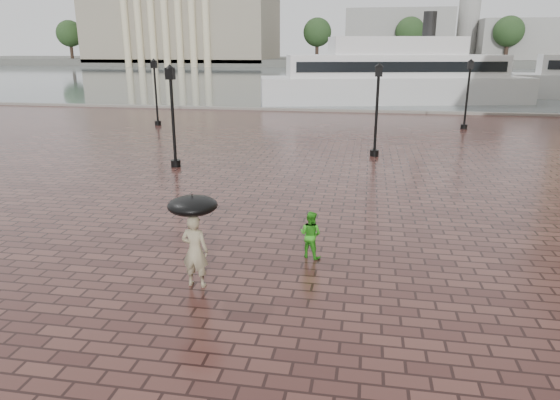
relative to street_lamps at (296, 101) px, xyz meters
The scene contains 12 objects.
ground 17.72m from the street_lamps, 85.10° to the right, with size 300.00×300.00×0.00m, color #371C19.
harbour_water 74.55m from the street_lamps, 88.85° to the left, with size 240.00×240.00×0.00m, color #414B4F.
quay_edge 14.76m from the street_lamps, 84.09° to the left, with size 80.00×0.60×0.30m, color slate.
far_shore 142.51m from the street_lamps, 89.40° to the left, with size 300.00×60.00×2.00m, color #4C4C47.
museum 138.40m from the street_lamps, 112.83° to the left, with size 57.00×32.50×26.00m.
distant_skyline 141.67m from the street_lamps, 69.46° to the left, with size 102.50×22.00×33.00m.
far_trees 120.72m from the street_lamps, 89.29° to the left, with size 188.00×8.00×13.50m.
street_lamps is the anchor object (origin of this frame).
adult_pedestrian 18.88m from the street_lamps, 88.74° to the right, with size 0.62×0.41×1.71m, color gray.
child_pedestrian 17.05m from the street_lamps, 80.54° to the right, with size 0.60×0.47×1.24m, color green.
ferry_near 23.65m from the street_lamps, 74.24° to the left, with size 26.78×12.04×8.54m.
umbrella 18.83m from the street_lamps, 88.74° to the right, with size 1.10×1.10×1.15m.
Camera 1 is at (2.59, -11.21, 5.22)m, focal length 32.00 mm.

